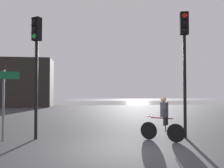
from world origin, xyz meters
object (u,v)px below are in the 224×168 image
object	(u,v)px
direction_sign_post	(3,95)
cyclist	(163,119)
traffic_light_near_left	(36,55)
traffic_light_near_right	(185,51)

from	to	relation	value
direction_sign_post	cyclist	size ratio (longest dim) A/B	1.60
direction_sign_post	traffic_light_near_left	bearing A→B (deg)	176.07
direction_sign_post	cyclist	bearing A→B (deg)	158.75
cyclist	traffic_light_near_left	bearing A→B (deg)	118.09
traffic_light_near_left	cyclist	world-z (taller)	traffic_light_near_left
traffic_light_near_right	direction_sign_post	distance (m)	7.12
traffic_light_near_left	cyclist	xyz separation A→B (m)	(4.71, -0.95, -2.41)
traffic_light_near_right	direction_sign_post	size ratio (longest dim) A/B	1.91
traffic_light_near_left	cyclist	distance (m)	5.38
traffic_light_near_right	cyclist	world-z (taller)	traffic_light_near_right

